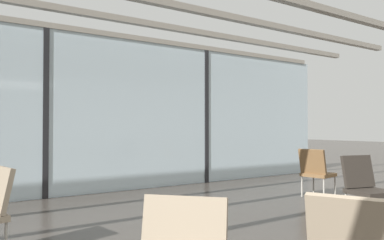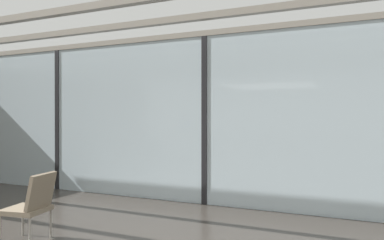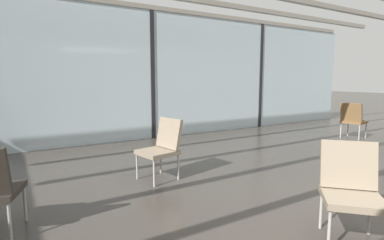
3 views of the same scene
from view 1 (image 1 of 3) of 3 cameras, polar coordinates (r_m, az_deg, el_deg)
glass_curtain_wall at (r=7.08m, az=-21.68°, el=1.04°), size 14.00×0.08×3.03m
window_mullion_1 at (r=7.08m, az=-21.68°, el=1.04°), size 0.10×0.12×3.03m
window_mullion_2 at (r=8.51m, az=2.09°, el=0.61°), size 0.10×0.12×3.03m
lounge_chair_2 at (r=5.54m, az=25.11°, el=-8.94°), size 0.59×0.63×0.87m
lounge_chair_5 at (r=7.05m, az=18.55°, el=-7.29°), size 0.60×0.56×0.87m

